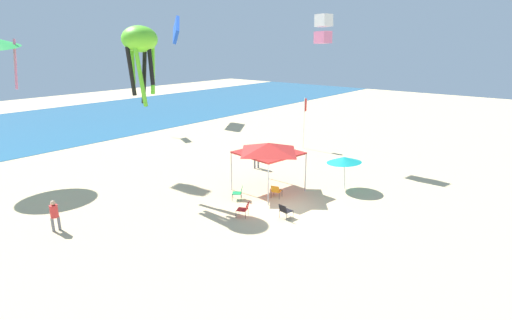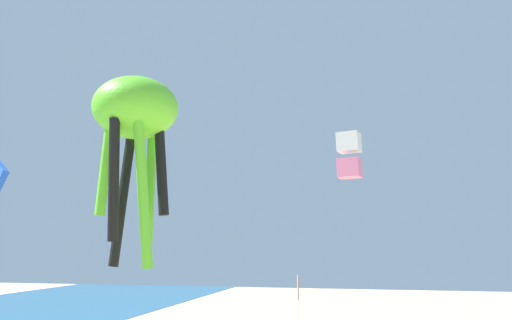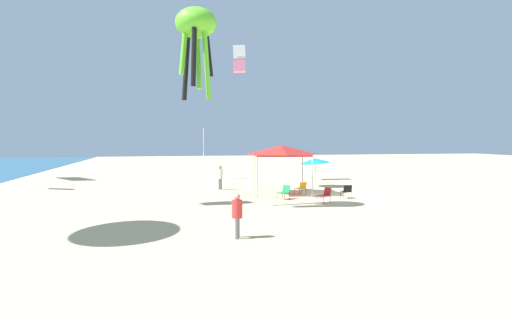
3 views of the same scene
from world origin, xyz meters
name	(u,v)px [view 2 (image 2 of 3)]	position (x,y,z in m)	size (l,w,h in m)	color
banner_flag	(298,313)	(11.85, 6.57, 2.66)	(0.36, 0.06, 4.46)	silver
kite_box_white	(349,155)	(9.69, 3.83, 9.92)	(1.13, 1.16, 2.08)	white
kite_octopus_lime	(135,118)	(-3.16, 8.18, 8.92)	(2.01, 2.01, 4.47)	#66D82D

